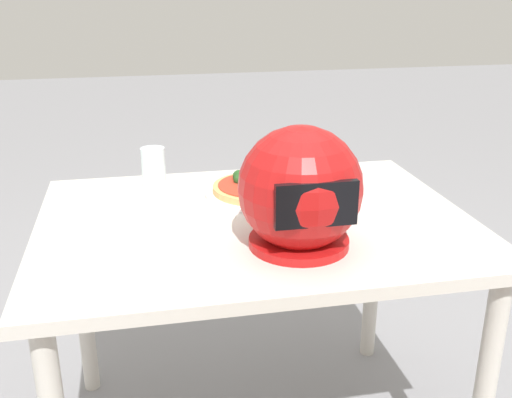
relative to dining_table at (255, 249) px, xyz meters
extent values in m
cube|color=beige|center=(0.00, 0.00, 0.07)|extent=(1.09, 0.81, 0.03)
cylinder|color=beige|center=(-0.49, -0.35, -0.28)|extent=(0.05, 0.05, 0.68)
cylinder|color=beige|center=(0.49, -0.35, -0.28)|extent=(0.05, 0.05, 0.68)
cylinder|color=white|center=(-0.04, -0.16, 0.09)|extent=(0.29, 0.29, 0.01)
cylinder|color=tan|center=(-0.04, -0.16, 0.11)|extent=(0.25, 0.25, 0.02)
cylinder|color=red|center=(-0.04, -0.16, 0.12)|extent=(0.22, 0.22, 0.00)
sphere|color=#234C1E|center=(0.01, -0.21, 0.13)|extent=(0.04, 0.04, 0.04)
sphere|color=#234C1E|center=(-0.07, -0.12, 0.13)|extent=(0.03, 0.03, 0.03)
sphere|color=#234C1E|center=(0.01, -0.19, 0.13)|extent=(0.03, 0.03, 0.03)
cylinder|color=#E0D172|center=(-0.03, -0.12, 0.13)|extent=(0.02, 0.02, 0.01)
cylinder|color=#E0D172|center=(-0.08, -0.17, 0.13)|extent=(0.03, 0.03, 0.02)
cylinder|color=#E0D172|center=(-0.05, -0.14, 0.13)|extent=(0.02, 0.02, 0.02)
sphere|color=#B21414|center=(-0.06, 0.18, 0.23)|extent=(0.28, 0.28, 0.28)
cylinder|color=#B21414|center=(-0.06, 0.18, 0.10)|extent=(0.23, 0.23, 0.02)
cube|color=black|center=(-0.06, 0.31, 0.23)|extent=(0.17, 0.02, 0.09)
cylinder|color=silver|center=(0.24, -0.30, 0.14)|extent=(0.07, 0.07, 0.12)
camera|label=1|loc=(0.28, 1.39, 0.67)|focal=42.05mm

